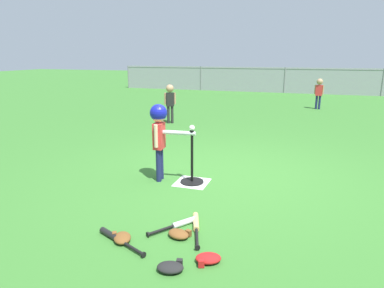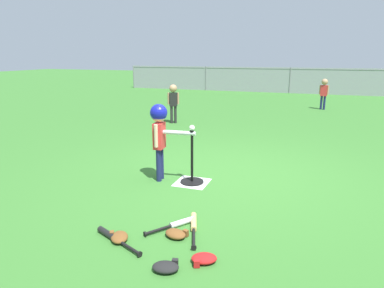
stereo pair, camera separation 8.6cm
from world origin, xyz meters
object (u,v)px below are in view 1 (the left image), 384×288
glove_by_plate (179,234)px  glove_outfield_drop (208,258)px  fielder_near_right (170,99)px  spare_bat_silver (180,224)px  baseball_on_tee (192,128)px  glove_near_bats (171,267)px  fielder_deep_center (319,90)px  batting_tee (192,174)px  batter_child (160,127)px  spare_bat_black (116,238)px  glove_tossed_aside (122,238)px  spare_bat_wood (196,225)px

glove_by_plate → glove_outfield_drop: (0.38, -0.31, 0.00)m
fielder_near_right → spare_bat_silver: fielder_near_right is taller
baseball_on_tee → glove_near_bats: bearing=-76.4°
fielder_deep_center → glove_by_plate: fielder_deep_center is taller
batting_tee → baseball_on_tee: bearing=180.0°
batter_child → spare_bat_black: bearing=-81.4°
batting_tee → baseball_on_tee: size_ratio=9.91×
batter_child → fielder_deep_center: batter_child is taller
glove_by_plate → glove_tossed_aside: (-0.49, -0.24, 0.00)m
glove_outfield_drop → spare_bat_wood: bearing=117.4°
batter_child → glove_tossed_aside: size_ratio=3.96×
batting_tee → fielder_near_right: (-1.87, 3.84, 0.51)m
batting_tee → glove_tossed_aside: size_ratio=2.71×
spare_bat_black → glove_outfield_drop: glove_outfield_drop is taller
fielder_deep_center → spare_bat_wood: size_ratio=1.51×
spare_bat_black → glove_by_plate: 0.60m
spare_bat_silver → glove_by_plate: bearing=-71.1°
batter_child → glove_outfield_drop: 2.18m
spare_bat_silver → spare_bat_black: 0.66m
baseball_on_tee → glove_near_bats: (0.47, -1.95, -0.74)m
baseball_on_tee → glove_near_bats: 2.14m
glove_tossed_aside → spare_bat_silver: bearing=46.3°
fielder_deep_center → glove_outfield_drop: bearing=-96.4°
spare_bat_wood → glove_by_plate: glove_by_plate is taller
batter_child → spare_bat_wood: batter_child is taller
fielder_deep_center → spare_bat_wood: fielder_deep_center is taller
batter_child → glove_outfield_drop: bearing=-55.3°
glove_near_bats → glove_tossed_aside: same height
baseball_on_tee → glove_near_bats: size_ratio=0.30×
spare_bat_black → glove_tossed_aside: size_ratio=2.28×
batting_tee → fielder_deep_center: bearing=76.9°
spare_bat_wood → baseball_on_tee: bearing=110.4°
spare_bat_wood → glove_outfield_drop: glove_outfield_drop is taller
batting_tee → glove_outfield_drop: bearing=-67.3°
spare_bat_silver → glove_near_bats: (0.19, -0.72, 0.01)m
batter_child → fielder_deep_center: 7.90m
batter_child → glove_by_plate: batter_child is taller
batter_child → glove_outfield_drop: batter_child is taller
spare_bat_wood → glove_near_bats: glove_near_bats is taller
batting_tee → glove_tossed_aside: (-0.14, -1.67, -0.09)m
batter_child → batting_tee: bearing=5.4°
fielder_deep_center → fielder_near_right: bearing=-134.4°
baseball_on_tee → glove_tossed_aside: (-0.14, -1.67, -0.74)m
spare_bat_wood → glove_near_bats: size_ratio=2.59×
fielder_near_right → spare_bat_wood: (2.32, -5.03, -0.60)m
baseball_on_tee → glove_outfield_drop: bearing=-67.3°
fielder_near_right → glove_outfield_drop: fielder_near_right is taller
fielder_near_right → glove_near_bats: fielder_near_right is taller
glove_near_bats → spare_bat_silver: bearing=105.0°
batter_child → glove_outfield_drop: size_ratio=4.07×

